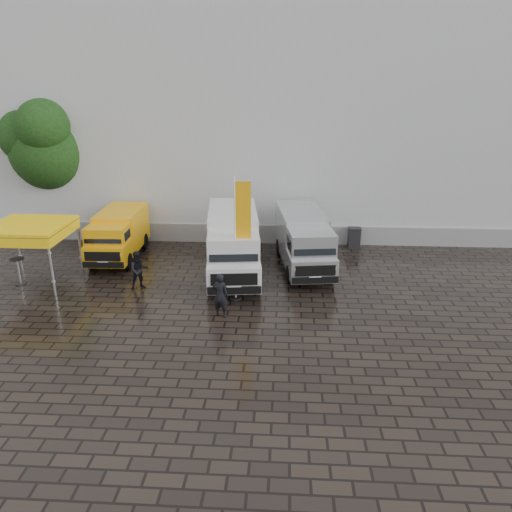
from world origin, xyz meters
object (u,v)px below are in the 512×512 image
at_px(cocktail_table, 19,271).
at_px(person_front, 220,295).
at_px(van_yellow, 118,236).
at_px(van_white, 233,245).
at_px(wheelie_bin, 354,238).
at_px(canopy_tent, 29,228).
at_px(flagpole, 240,233).
at_px(person_tent, 139,270).
at_px(van_silver, 303,242).

distance_m(cocktail_table, person_front, 9.46).
height_order(van_yellow, van_white, van_white).
bearing_deg(person_front, wheelie_bin, -110.20).
bearing_deg(wheelie_bin, van_white, -143.15).
height_order(canopy_tent, flagpole, flagpole).
bearing_deg(canopy_tent, person_front, -18.70).
distance_m(canopy_tent, flagpole, 9.23).
bearing_deg(van_white, person_tent, -160.96).
height_order(van_white, person_tent, van_white).
relative_size(van_yellow, van_silver, 0.83).
xyz_separation_m(van_white, person_front, (-0.05, -4.23, -0.54)).
xyz_separation_m(van_silver, person_tent, (-7.00, -2.89, -0.45)).
xyz_separation_m(van_yellow, person_front, (5.82, -6.10, -0.27)).
bearing_deg(van_white, person_front, -97.15).
bearing_deg(canopy_tent, person_tent, -5.83).
relative_size(van_yellow, flagpole, 0.98).
height_order(van_white, flagpole, flagpole).
bearing_deg(person_front, van_yellow, -30.98).
relative_size(van_white, cocktail_table, 5.48).
distance_m(van_yellow, canopy_tent, 4.41).
relative_size(van_white, van_silver, 1.09).
bearing_deg(van_yellow, canopy_tent, -131.67).
relative_size(wheelie_bin, person_tent, 0.65).
bearing_deg(cocktail_table, person_front, -15.62).
relative_size(cocktail_table, wheelie_bin, 1.09).
bearing_deg(van_silver, person_front, -129.33).
height_order(van_white, person_front, van_white).
bearing_deg(flagpole, cocktail_table, 174.69).
xyz_separation_m(van_white, cocktail_table, (-9.16, -1.68, -0.82)).
xyz_separation_m(van_silver, flagpole, (-2.64, -3.65, 1.52)).
bearing_deg(van_yellow, person_tent, -62.32).
height_order(wheelie_bin, person_tent, person_tent).
bearing_deg(cocktail_table, van_white, 10.39).
height_order(cocktail_table, wheelie_bin, cocktail_table).
relative_size(van_yellow, van_white, 0.76).
relative_size(van_silver, wheelie_bin, 5.48).
xyz_separation_m(wheelie_bin, person_tent, (-9.79, -6.01, 0.29)).
distance_m(van_white, canopy_tent, 8.76).
distance_m(cocktail_table, wheelie_bin, 16.23).
height_order(flagpole, person_front, flagpole).
xyz_separation_m(van_yellow, person_tent, (2.06, -3.70, -0.30)).
bearing_deg(van_silver, wheelie_bin, 40.38).
height_order(van_yellow, flagpole, flagpole).
distance_m(canopy_tent, cocktail_table, 1.98).
bearing_deg(cocktail_table, wheelie_bin, 21.21).
relative_size(van_yellow, person_tent, 2.96).
height_order(cocktail_table, person_front, person_front).
relative_size(van_white, canopy_tent, 2.08).
bearing_deg(person_tent, van_white, 0.09).
xyz_separation_m(canopy_tent, person_tent, (4.78, -0.49, -1.62)).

